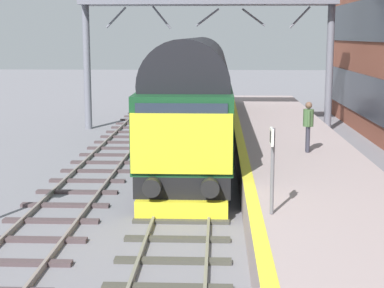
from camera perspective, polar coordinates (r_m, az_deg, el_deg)
name	(u,v)px	position (r m, az deg, el deg)	size (l,w,h in m)	color
ground_plane	(185,201)	(18.23, -0.62, -5.25)	(140.00, 140.00, 0.00)	slate
track_main	(185,199)	(18.22, -0.62, -5.09)	(2.50, 60.00, 0.15)	slate
track_adjacent_west	(71,198)	(18.69, -10.99, -4.88)	(2.50, 60.00, 0.15)	gray
station_platform	(310,186)	(18.28, 10.75, -3.77)	(4.00, 44.00, 1.01)	#A59494
diesel_locomotive	(196,91)	(25.83, 0.34, 4.85)	(2.74, 20.38, 4.68)	black
platform_number_sign	(272,157)	(13.21, 7.35, -1.20)	(0.10, 0.44, 1.85)	slate
waiting_passenger	(308,122)	(20.60, 10.60, 1.99)	(0.36, 0.51, 1.64)	#353541
overhead_footbridge	(208,8)	(31.65, 1.43, 12.36)	(12.66, 2.00, 6.76)	slate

